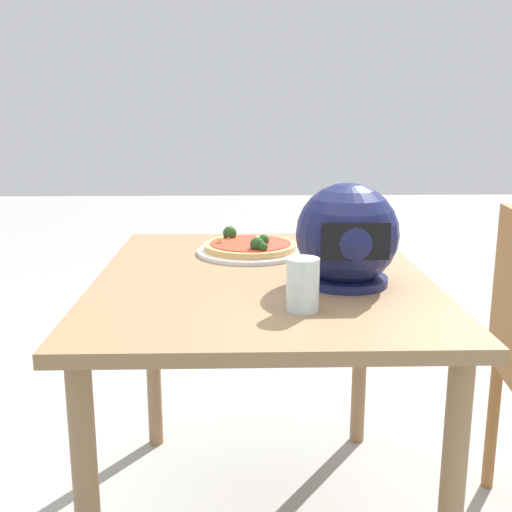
# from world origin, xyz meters

# --- Properties ---
(dining_table) EXTENTS (0.84, 1.07, 0.75)m
(dining_table) POSITION_xyz_m (0.00, 0.00, 0.65)
(dining_table) COLOR olive
(dining_table) RESTS_ON ground
(pizza_plate) EXTENTS (0.31, 0.31, 0.01)m
(pizza_plate) POSITION_xyz_m (0.03, -0.23, 0.75)
(pizza_plate) COLOR white
(pizza_plate) RESTS_ON dining_table
(pizza) EXTENTS (0.27, 0.27, 0.05)m
(pizza) POSITION_xyz_m (0.03, -0.23, 0.77)
(pizza) COLOR tan
(pizza) RESTS_ON pizza_plate
(motorcycle_helmet) EXTENTS (0.25, 0.25, 0.25)m
(motorcycle_helmet) POSITION_xyz_m (-0.20, 0.10, 0.87)
(motorcycle_helmet) COLOR #191E4C
(motorcycle_helmet) RESTS_ON dining_table
(drinking_glass) EXTENTS (0.07, 0.07, 0.11)m
(drinking_glass) POSITION_xyz_m (-0.07, 0.30, 0.81)
(drinking_glass) COLOR silver
(drinking_glass) RESTS_ON dining_table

